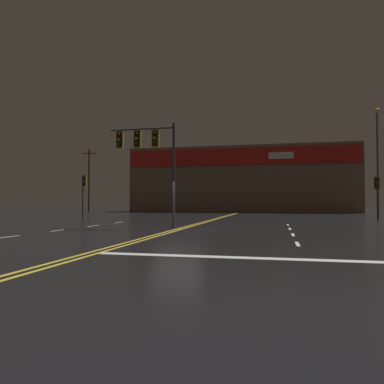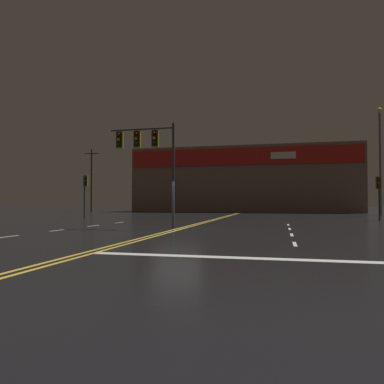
{
  "view_description": "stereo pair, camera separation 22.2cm",
  "coord_description": "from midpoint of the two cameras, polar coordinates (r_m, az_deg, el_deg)",
  "views": [
    {
      "loc": [
        4.92,
        -18.36,
        1.4
      ],
      "look_at": [
        0.0,
        3.35,
        2.0
      ],
      "focal_mm": 35.0,
      "sensor_mm": 36.0,
      "label": 1
    },
    {
      "loc": [
        5.14,
        -18.31,
        1.4
      ],
      "look_at": [
        0.0,
        3.35,
        2.0
      ],
      "focal_mm": 35.0,
      "sensor_mm": 36.0,
      "label": 2
    }
  ],
  "objects": [
    {
      "name": "traffic_signal_corner_northwest",
      "position": [
        34.18,
        -16.37,
        0.83
      ],
      "size": [
        0.42,
        0.36,
        3.78
      ],
      "color": "#38383D",
      "rests_on": "ground"
    },
    {
      "name": "ground_plane",
      "position": [
        19.06,
        -2.57,
        -5.75
      ],
      "size": [
        200.0,
        200.0,
        0.0
      ],
      "primitive_type": "plane",
      "color": "black"
    },
    {
      "name": "road_markings",
      "position": [
        16.93,
        -0.36,
        -6.27
      ],
      "size": [
        16.6,
        60.0,
        0.01
      ],
      "color": "gold",
      "rests_on": "ground"
    },
    {
      "name": "traffic_signal_median",
      "position": [
        20.68,
        -7.32,
        6.87
      ],
      "size": [
        3.7,
        0.36,
        5.65
      ],
      "color": "#38383D",
      "rests_on": "ground"
    },
    {
      "name": "building_backdrop",
      "position": [
        55.75,
        7.58,
        1.74
      ],
      "size": [
        31.49,
        10.23,
        9.14
      ],
      "color": "#7A6651",
      "rests_on": "ground"
    },
    {
      "name": "streetlight_far_right",
      "position": [
        43.69,
        26.28,
        5.98
      ],
      "size": [
        0.56,
        0.56,
        11.23
      ],
      "color": "#59595E",
      "rests_on": "ground"
    },
    {
      "name": "traffic_signal_corner_northeast",
      "position": [
        32.06,
        26.19,
        0.54
      ],
      "size": [
        0.42,
        0.36,
        3.38
      ],
      "color": "#38383D",
      "rests_on": "ground"
    },
    {
      "name": "utility_pole_row",
      "position": [
        50.3,
        11.33,
        3.47
      ],
      "size": [
        46.93,
        0.26,
        12.61
      ],
      "color": "#4C3828",
      "rests_on": "ground"
    }
  ]
}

